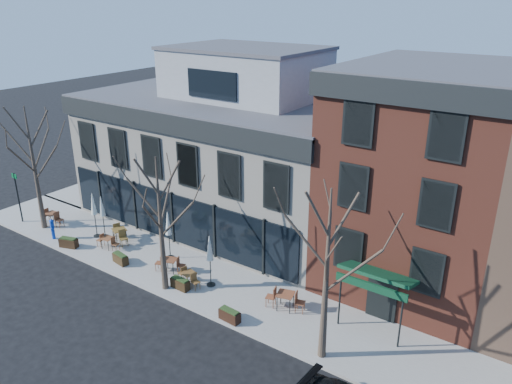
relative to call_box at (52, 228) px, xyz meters
The scene contains 24 objects.
ground 7.67m from the call_box, 30.10° to the left, with size 120.00×120.00×0.00m, color black.
sidewalk_front 10.01m from the call_box, ahead, with size 33.50×4.70×0.15m, color gray.
sidewalk_side 10.90m from the call_box, 115.38° to the left, with size 4.50×12.00×0.15m, color gray.
corner_building 11.77m from the call_box, 53.14° to the left, with size 18.39×10.39×11.10m.
red_brick_building 22.00m from the call_box, 24.19° to the left, with size 8.20×11.78×11.18m.
tree_corner 3.94m from the call_box, 161.99° to the left, with size 3.93×3.98×7.92m.
tree_mid 10.04m from the call_box, ahead, with size 3.50×3.55×7.04m.
tree_right 18.87m from the call_box, ahead, with size 3.72×3.77×7.48m.
sign_pole 4.11m from the call_box, behind, with size 0.50×0.10×3.40m.
call_box is the anchor object (origin of this frame).
cafe_set_0 2.21m from the call_box, 147.36° to the left, with size 1.92×0.82×0.99m.
cafe_set_1 4.21m from the call_box, 29.99° to the left, with size 1.92×1.17×1.00m.
cafe_set_2 3.92m from the call_box, 16.33° to the left, with size 1.61×0.71×0.83m.
cafe_set_3 8.76m from the call_box, ahead, with size 1.75×1.03×0.90m.
cafe_set_4 10.41m from the call_box, ahead, with size 1.66×0.78×0.85m.
cafe_set_5 15.70m from the call_box, ahead, with size 2.01×0.99×1.03m.
umbrella_0 2.91m from the call_box, 41.89° to the left, with size 0.46×0.46×2.85m.
umbrella_1 3.31m from the call_box, 40.49° to the left, with size 0.43×0.43×2.67m.
umbrella_2 8.05m from the call_box, 17.30° to the left, with size 0.45×0.45×2.84m.
umbrella_3 11.51m from the call_box, ahead, with size 0.45×0.45×2.83m.
planter_0 1.77m from the call_box, ahead, with size 1.17×0.76×0.61m.
planter_1 5.76m from the call_box, ahead, with size 1.10×0.58×0.58m.
planter_2 10.27m from the call_box, ahead, with size 1.06×0.45×0.58m.
planter_3 14.00m from the call_box, ahead, with size 1.07×0.49×0.58m.
Camera 1 is at (19.38, -19.26, 14.14)m, focal length 35.00 mm.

